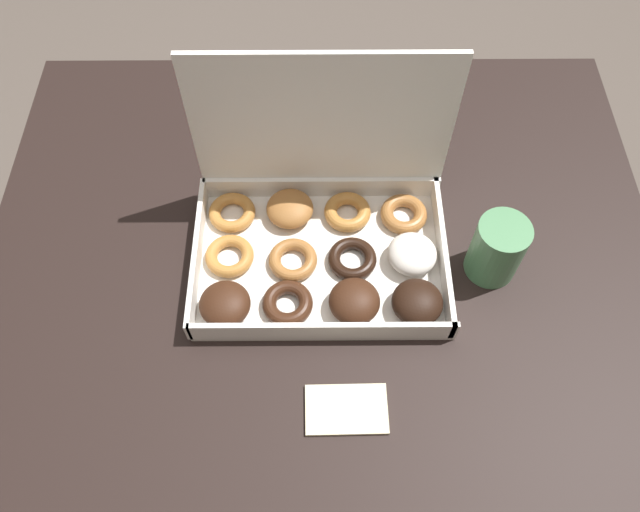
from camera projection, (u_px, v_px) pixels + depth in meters
The scene contains 5 objects.
ground_plane at pixel (321, 394), 1.63m from camera, with size 8.00×8.00×0.00m, color #564C44.
dining_table at pixel (322, 280), 1.09m from camera, with size 1.09×0.89×0.72m.
donut_box at pixel (324, 234), 0.96m from camera, with size 0.39×0.28×0.30m.
coffee_mug at pixel (497, 249), 0.94m from camera, with size 0.08×0.08×0.11m.
paper_napkin at pixel (346, 409), 0.87m from camera, with size 0.12×0.07×0.01m.
Camera 1 is at (-0.01, -0.53, 1.58)m, focal length 35.00 mm.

